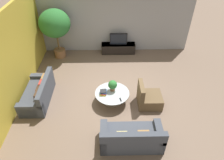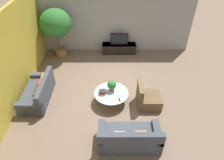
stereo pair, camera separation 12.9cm
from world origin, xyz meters
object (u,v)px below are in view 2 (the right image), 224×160
at_px(couch_by_wall, 39,93).
at_px(couch_near_entry, 130,138).
at_px(media_console, 120,48).
at_px(television, 120,39).
at_px(potted_palm_tall, 57,24).
at_px(coffee_table, 112,95).
at_px(potted_plant_tabletop, 112,85).
at_px(armchair_wicker, 148,99).

bearing_deg(couch_by_wall, couch_near_entry, 58.70).
bearing_deg(couch_near_entry, media_console, -88.41).
xyz_separation_m(television, potted_palm_tall, (-2.75, -0.30, 0.85)).
bearing_deg(couch_near_entry, couch_by_wall, -31.30).
xyz_separation_m(couch_by_wall, couch_near_entry, (3.09, -1.88, -0.01)).
height_order(coffee_table, potted_palm_tall, potted_palm_tall).
xyz_separation_m(couch_by_wall, potted_plant_tabletop, (2.60, 0.00, 0.35)).
distance_m(coffee_table, armchair_wicker, 1.24).
bearing_deg(potted_palm_tall, couch_near_entry, -59.07).
relative_size(couch_by_wall, potted_plant_tabletop, 4.33).
height_order(media_console, armchair_wicker, armchair_wicker).
bearing_deg(couch_by_wall, potted_palm_tall, 176.35).
distance_m(television, potted_plant_tabletop, 3.28).
bearing_deg(potted_plant_tabletop, potted_palm_tall, 129.17).
height_order(media_console, television, television).
height_order(coffee_table, potted_plant_tabletop, potted_plant_tabletop).
height_order(coffee_table, couch_near_entry, couch_near_entry).
bearing_deg(armchair_wicker, coffee_table, 82.94).
bearing_deg(couch_near_entry, potted_palm_tall, -59.07).
height_order(coffee_table, armchair_wicker, armchair_wicker).
distance_m(couch_by_wall, couch_near_entry, 3.61).
bearing_deg(potted_plant_tabletop, television, 83.95).
relative_size(couch_near_entry, potted_palm_tall, 0.78).
bearing_deg(media_console, potted_palm_tall, -173.71).
xyz_separation_m(media_console, couch_near_entry, (0.14, -5.14, 0.05)).
height_order(armchair_wicker, potted_palm_tall, potted_palm_tall).
xyz_separation_m(television, potted_plant_tabletop, (-0.35, -3.26, -0.08)).
relative_size(couch_by_wall, potted_palm_tall, 0.79).
relative_size(media_console, couch_near_entry, 0.93).
relative_size(coffee_table, potted_plant_tabletop, 2.92).
xyz_separation_m(couch_by_wall, armchair_wicker, (3.81, -0.29, -0.02)).
bearing_deg(potted_palm_tall, media_console, 6.29).
xyz_separation_m(couch_near_entry, potted_plant_tabletop, (-0.49, 1.88, 0.36)).
bearing_deg(coffee_table, potted_plant_tabletop, 82.49).
xyz_separation_m(armchair_wicker, potted_plant_tabletop, (-1.22, 0.29, 0.37)).
bearing_deg(couch_by_wall, television, 137.94).
height_order(television, couch_by_wall, television).
height_order(media_console, potted_plant_tabletop, potted_plant_tabletop).
height_order(couch_near_entry, armchair_wicker, armchair_wicker).
xyz_separation_m(media_console, couch_by_wall, (-2.94, -3.26, 0.06)).
relative_size(television, coffee_table, 0.69).
distance_m(couch_near_entry, armchair_wicker, 1.75).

